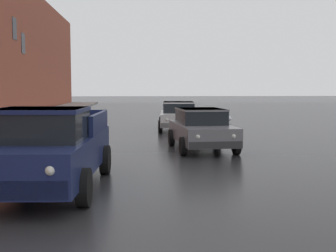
{
  "coord_description": "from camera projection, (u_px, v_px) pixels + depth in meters",
  "views": [
    {
      "loc": [
        0.24,
        -2.91,
        2.18
      ],
      "look_at": [
        1.22,
        11.84,
        0.88
      ],
      "focal_mm": 47.95,
      "sensor_mm": 36.0,
      "label": 1
    }
  ],
  "objects": [
    {
      "name": "snow_bank_near_corner_left",
      "position": [
        55.0,
        120.0,
        23.34
      ],
      "size": [
        2.3,
        1.29,
        0.9
      ],
      "color": "white",
      "rests_on": "ground"
    },
    {
      "name": "snow_bank_along_left_kerb",
      "position": [
        217.0,
        119.0,
        26.87
      ],
      "size": [
        1.79,
        1.27,
        0.55
      ],
      "color": "white",
      "rests_on": "ground"
    },
    {
      "name": "pickup_truck_darkblue_approaching_near_lane",
      "position": [
        49.0,
        148.0,
        9.46
      ],
      "size": [
        2.34,
        5.27,
        1.76
      ],
      "color": "navy",
      "rests_on": "ground"
    },
    {
      "name": "sedan_grey_parked_kerbside_close",
      "position": [
        201.0,
        128.0,
        15.52
      ],
      "size": [
        2.14,
        4.19,
        1.42
      ],
      "color": "slate",
      "rests_on": "ground"
    },
    {
      "name": "sedan_white_parked_kerbside_mid",
      "position": [
        178.0,
        115.0,
        22.42
      ],
      "size": [
        2.17,
        4.22,
        1.42
      ],
      "color": "silver",
      "rests_on": "ground"
    }
  ]
}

